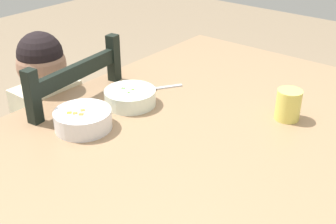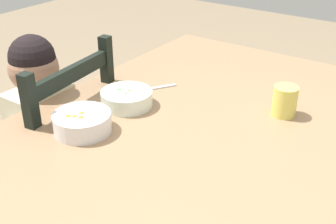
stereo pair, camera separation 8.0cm
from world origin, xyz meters
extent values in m
cube|color=#957353|center=(0.00, 0.00, 0.72)|extent=(1.45, 1.04, 0.04)
cylinder|color=#957353|center=(0.65, 0.45, 0.35)|extent=(0.07, 0.07, 0.70)
cube|color=black|center=(-0.12, 0.62, 0.42)|extent=(0.47, 0.47, 0.02)
cube|color=black|center=(0.04, 0.83, 0.21)|extent=(0.04, 0.04, 0.41)
cube|color=black|center=(0.09, 0.45, 0.21)|extent=(0.04, 0.04, 0.41)
cube|color=black|center=(0.09, 0.45, 0.67)|extent=(0.04, 0.04, 0.48)
cube|color=black|center=(-0.29, 0.41, 0.67)|extent=(0.04, 0.04, 0.48)
cube|color=black|center=(-0.10, 0.43, 0.84)|extent=(0.36, 0.06, 0.05)
cube|color=black|center=(-0.10, 0.43, 0.69)|extent=(0.36, 0.06, 0.05)
cube|color=beige|center=(-0.12, 0.59, 0.59)|extent=(0.22, 0.14, 0.32)
sphere|color=#A4755D|center=(-0.12, 0.59, 0.83)|extent=(0.17, 0.17, 0.17)
sphere|color=black|center=(-0.12, 0.59, 0.87)|extent=(0.16, 0.16, 0.16)
cylinder|color=#3F4C72|center=(-0.07, 0.47, 0.22)|extent=(0.07, 0.07, 0.43)
cylinder|color=beige|center=(-0.25, 0.49, 0.67)|extent=(0.06, 0.24, 0.13)
cylinder|color=beige|center=(0.01, 0.49, 0.67)|extent=(0.06, 0.24, 0.13)
cylinder|color=white|center=(-0.02, 0.27, 0.76)|extent=(0.17, 0.17, 0.05)
cylinder|color=white|center=(-0.02, 0.27, 0.74)|extent=(0.08, 0.08, 0.01)
cylinder|color=#509330|center=(-0.02, 0.27, 0.77)|extent=(0.14, 0.14, 0.03)
sphere|color=#449027|center=(-0.03, 0.30, 0.79)|extent=(0.01, 0.01, 0.01)
sphere|color=#558C2B|center=(-0.02, 0.27, 0.79)|extent=(0.01, 0.01, 0.01)
sphere|color=#4F8A30|center=(-0.04, 0.26, 0.79)|extent=(0.01, 0.01, 0.01)
sphere|color=#5C9727|center=(-0.01, 0.27, 0.79)|extent=(0.01, 0.01, 0.01)
sphere|color=green|center=(-0.02, 0.30, 0.79)|extent=(0.01, 0.01, 0.01)
cylinder|color=white|center=(-0.22, 0.27, 0.77)|extent=(0.17, 0.17, 0.06)
cylinder|color=white|center=(-0.22, 0.27, 0.74)|extent=(0.08, 0.08, 0.01)
cylinder|color=orange|center=(-0.22, 0.27, 0.78)|extent=(0.14, 0.14, 0.03)
cube|color=orange|center=(-0.24, 0.26, 0.79)|extent=(0.02, 0.02, 0.01)
cube|color=orange|center=(-0.25, 0.29, 0.79)|extent=(0.02, 0.02, 0.01)
cube|color=orange|center=(-0.22, 0.27, 0.79)|extent=(0.02, 0.02, 0.01)
cube|color=orange|center=(-0.25, 0.28, 0.79)|extent=(0.02, 0.02, 0.01)
cube|color=silver|center=(0.16, 0.26, 0.74)|extent=(0.09, 0.06, 0.00)
ellipsoid|color=silver|center=(0.10, 0.29, 0.74)|extent=(0.05, 0.05, 0.01)
cylinder|color=#E3D65F|center=(0.21, -0.17, 0.79)|extent=(0.08, 0.08, 0.10)
camera|label=1|loc=(-0.94, -0.63, 1.38)|focal=46.52mm
camera|label=2|loc=(-0.98, -0.56, 1.38)|focal=46.52mm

